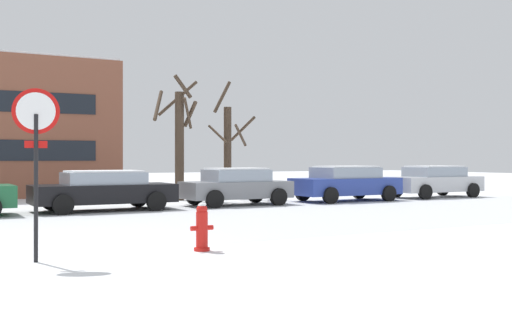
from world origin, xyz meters
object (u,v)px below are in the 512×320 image
(parked_car_black, at_px, (104,190))
(parked_car_blue, at_px, (346,183))
(fire_hydrant, at_px, (202,226))
(stop_sign, at_px, (36,140))
(parked_car_gray, at_px, (236,186))
(parked_car_silver, at_px, (434,181))

(parked_car_black, distance_m, parked_car_blue, 9.87)
(fire_hydrant, height_order, parked_car_black, parked_car_black)
(stop_sign, xyz_separation_m, parked_car_black, (3.46, 9.53, -1.33))
(parked_car_blue, bearing_deg, stop_sign, -144.34)
(stop_sign, height_order, fire_hydrant, stop_sign)
(parked_car_black, bearing_deg, fire_hydrant, -93.20)
(fire_hydrant, relative_size, parked_car_gray, 0.23)
(parked_car_blue, distance_m, parked_car_silver, 4.93)
(parked_car_gray, bearing_deg, parked_car_blue, -0.57)
(stop_sign, relative_size, parked_car_silver, 0.65)
(fire_hydrant, xyz_separation_m, parked_car_black, (0.54, 9.65, 0.24))
(stop_sign, bearing_deg, fire_hydrant, -2.24)
(fire_hydrant, height_order, parked_car_gray, parked_car_gray)
(parked_car_blue, xyz_separation_m, parked_car_silver, (4.93, 0.08, -0.01))
(fire_hydrant, bearing_deg, stop_sign, 177.76)
(fire_hydrant, bearing_deg, parked_car_silver, 32.46)
(fire_hydrant, distance_m, parked_car_black, 9.66)
(fire_hydrant, distance_m, parked_car_gray, 11.16)
(parked_car_gray, bearing_deg, parked_car_silver, 0.18)
(parked_car_black, relative_size, parked_car_blue, 1.03)
(fire_hydrant, xyz_separation_m, parked_car_gray, (5.47, 9.73, 0.26))
(stop_sign, relative_size, parked_car_blue, 0.65)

